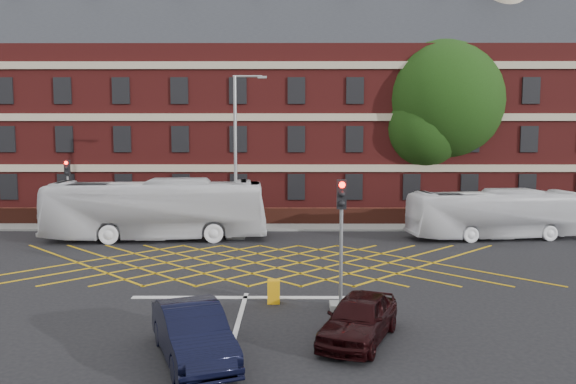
{
  "coord_description": "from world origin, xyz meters",
  "views": [
    {
      "loc": [
        1.59,
        -22.8,
        5.64
      ],
      "look_at": [
        1.49,
        1.5,
        3.26
      ],
      "focal_mm": 35.0,
      "sensor_mm": 36.0,
      "label": 1
    }
  ],
  "objects_px": {
    "direction_signs": "(48,207)",
    "utility_cabinet": "(274,292)",
    "car_maroon": "(359,318)",
    "bus_left": "(157,209)",
    "deciduous_tree": "(441,110)",
    "car_navy": "(193,333)",
    "bus_right": "(496,214)",
    "street_lamp": "(237,183)",
    "traffic_light_near": "(341,256)",
    "traffic_light_far": "(68,202)"
  },
  "relations": [
    {
      "from": "car_maroon",
      "to": "traffic_light_near",
      "type": "xyz_separation_m",
      "value": [
        -0.25,
        2.86,
        1.11
      ]
    },
    {
      "from": "traffic_light_far",
      "to": "utility_cabinet",
      "type": "distance_m",
      "value": 19.47
    },
    {
      "from": "deciduous_tree",
      "to": "utility_cabinet",
      "type": "height_order",
      "value": "deciduous_tree"
    },
    {
      "from": "bus_left",
      "to": "street_lamp",
      "type": "bearing_deg",
      "value": -88.49
    },
    {
      "from": "bus_left",
      "to": "bus_right",
      "type": "bearing_deg",
      "value": -93.31
    },
    {
      "from": "bus_left",
      "to": "utility_cabinet",
      "type": "xyz_separation_m",
      "value": [
        6.79,
        -11.9,
        -1.27
      ]
    },
    {
      "from": "car_navy",
      "to": "car_maroon",
      "type": "bearing_deg",
      "value": -4.48
    },
    {
      "from": "car_maroon",
      "to": "street_lamp",
      "type": "bearing_deg",
      "value": 130.34
    },
    {
      "from": "traffic_light_far",
      "to": "deciduous_tree",
      "type": "bearing_deg",
      "value": 16.65
    },
    {
      "from": "bus_right",
      "to": "bus_left",
      "type": "bearing_deg",
      "value": 84.33
    },
    {
      "from": "traffic_light_near",
      "to": "bus_left",
      "type": "bearing_deg",
      "value": 125.63
    },
    {
      "from": "car_navy",
      "to": "utility_cabinet",
      "type": "xyz_separation_m",
      "value": [
        1.91,
        4.89,
        -0.3
      ]
    },
    {
      "from": "car_maroon",
      "to": "traffic_light_far",
      "type": "relative_size",
      "value": 0.89
    },
    {
      "from": "bus_left",
      "to": "traffic_light_far",
      "type": "bearing_deg",
      "value": 60.77
    },
    {
      "from": "deciduous_tree",
      "to": "direction_signs",
      "type": "distance_m",
      "value": 27.21
    },
    {
      "from": "traffic_light_near",
      "to": "traffic_light_far",
      "type": "height_order",
      "value": "same"
    },
    {
      "from": "bus_left",
      "to": "traffic_light_far",
      "type": "height_order",
      "value": "traffic_light_far"
    },
    {
      "from": "bus_right",
      "to": "car_maroon",
      "type": "relative_size",
      "value": 2.57
    },
    {
      "from": "car_navy",
      "to": "traffic_light_near",
      "type": "xyz_separation_m",
      "value": [
        4.13,
        4.22,
        1.06
      ]
    },
    {
      "from": "bus_left",
      "to": "deciduous_tree",
      "type": "distance_m",
      "value": 21.53
    },
    {
      "from": "bus_right",
      "to": "traffic_light_near",
      "type": "bearing_deg",
      "value": 136.12
    },
    {
      "from": "bus_left",
      "to": "deciduous_tree",
      "type": "relative_size",
      "value": 0.96
    },
    {
      "from": "car_navy",
      "to": "traffic_light_far",
      "type": "distance_m",
      "value": 22.37
    },
    {
      "from": "car_maroon",
      "to": "street_lamp",
      "type": "xyz_separation_m",
      "value": [
        -4.88,
        15.89,
        2.45
      ]
    },
    {
      "from": "car_maroon",
      "to": "street_lamp",
      "type": "height_order",
      "value": "street_lamp"
    },
    {
      "from": "car_maroon",
      "to": "utility_cabinet",
      "type": "distance_m",
      "value": 4.32
    },
    {
      "from": "street_lamp",
      "to": "direction_signs",
      "type": "bearing_deg",
      "value": 165.02
    },
    {
      "from": "street_lamp",
      "to": "utility_cabinet",
      "type": "bearing_deg",
      "value": -78.98
    },
    {
      "from": "car_navy",
      "to": "deciduous_tree",
      "type": "bearing_deg",
      "value": 41.97
    },
    {
      "from": "bus_left",
      "to": "bus_right",
      "type": "height_order",
      "value": "bus_left"
    },
    {
      "from": "car_navy",
      "to": "traffic_light_near",
      "type": "distance_m",
      "value": 6.0
    },
    {
      "from": "bus_left",
      "to": "traffic_light_near",
      "type": "bearing_deg",
      "value": -148.81
    },
    {
      "from": "direction_signs",
      "to": "utility_cabinet",
      "type": "xyz_separation_m",
      "value": [
        14.37,
        -15.56,
        -0.98
      ]
    },
    {
      "from": "traffic_light_near",
      "to": "traffic_light_far",
      "type": "xyz_separation_m",
      "value": [
        -14.96,
        15.32,
        0.0
      ]
    },
    {
      "from": "car_maroon",
      "to": "bus_right",
      "type": "bearing_deg",
      "value": 82.18
    },
    {
      "from": "car_navy",
      "to": "street_lamp",
      "type": "relative_size",
      "value": 0.47
    },
    {
      "from": "traffic_light_near",
      "to": "traffic_light_far",
      "type": "relative_size",
      "value": 1.0
    },
    {
      "from": "deciduous_tree",
      "to": "traffic_light_near",
      "type": "relative_size",
      "value": 2.93
    },
    {
      "from": "direction_signs",
      "to": "utility_cabinet",
      "type": "height_order",
      "value": "direction_signs"
    },
    {
      "from": "utility_cabinet",
      "to": "deciduous_tree",
      "type": "bearing_deg",
      "value": 62.54
    },
    {
      "from": "traffic_light_near",
      "to": "direction_signs",
      "type": "height_order",
      "value": "traffic_light_near"
    },
    {
      "from": "bus_right",
      "to": "traffic_light_far",
      "type": "distance_m",
      "value": 24.87
    },
    {
      "from": "traffic_light_near",
      "to": "utility_cabinet",
      "type": "bearing_deg",
      "value": 163.21
    },
    {
      "from": "bus_left",
      "to": "traffic_light_near",
      "type": "height_order",
      "value": "traffic_light_near"
    },
    {
      "from": "bus_right",
      "to": "car_navy",
      "type": "height_order",
      "value": "bus_right"
    },
    {
      "from": "car_navy",
      "to": "deciduous_tree",
      "type": "xyz_separation_m",
      "value": [
        13.27,
        26.75,
        6.88
      ]
    },
    {
      "from": "traffic_light_near",
      "to": "car_maroon",
      "type": "bearing_deg",
      "value": -84.97
    },
    {
      "from": "bus_right",
      "to": "utility_cabinet",
      "type": "bearing_deg",
      "value": 128.84
    },
    {
      "from": "traffic_light_far",
      "to": "utility_cabinet",
      "type": "bearing_deg",
      "value": -48.99
    },
    {
      "from": "deciduous_tree",
      "to": "street_lamp",
      "type": "xyz_separation_m",
      "value": [
        -13.77,
        -9.5,
        -4.49
      ]
    }
  ]
}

